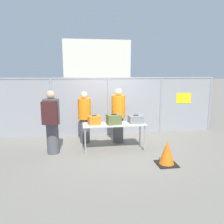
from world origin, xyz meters
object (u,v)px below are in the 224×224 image
suitcase_olive (114,119)px  suitcase_grey (136,119)px  inspection_table (114,126)px  utility_trailer (137,112)px  traveler_hooded (52,120)px  security_worker_far (85,117)px  suitcase_orange (94,120)px  traffic_cone (167,153)px  security_worker_near (118,115)px

suitcase_olive → suitcase_grey: bearing=5.5°
inspection_table → suitcase_grey: (0.67, 0.03, 0.18)m
utility_trailer → traveler_hooded: bearing=-131.9°
security_worker_far → suitcase_olive: bearing=108.2°
suitcase_orange → traveler_hooded: bearing=-171.6°
utility_trailer → traffic_cone: 5.18m
suitcase_olive → utility_trailer: suitcase_olive is taller
security_worker_near → traffic_cone: 2.26m
inspection_table → traveler_hooded: 1.84m
suitcase_orange → security_worker_far: (-0.27, 0.74, -0.04)m
inspection_table → traffic_cone: bearing=-48.6°
security_worker_near → traffic_cone: bearing=107.3°
suitcase_grey → utility_trailer: (1.07, 3.80, -0.51)m
traveler_hooded → traffic_cone: 3.27m
suitcase_olive → security_worker_far: (-0.85, 0.83, -0.06)m
suitcase_orange → traffic_cone: suitcase_orange is taller
suitcase_olive → suitcase_grey: suitcase_olive is taller
inspection_table → security_worker_far: security_worker_far is taller
traveler_hooded → security_worker_near: (2.05, 0.77, -0.07)m
suitcase_orange → utility_trailer: (2.33, 3.78, -0.52)m
suitcase_orange → suitcase_grey: suitcase_orange is taller
suitcase_grey → security_worker_far: (-1.54, 0.76, -0.03)m
inspection_table → suitcase_orange: size_ratio=4.81×
security_worker_near → suitcase_grey: bearing=117.3°
inspection_table → suitcase_grey: suitcase_grey is taller
traveler_hooded → security_worker_near: traveler_hooded is taller
suitcase_olive → security_worker_near: 0.73m
traveler_hooded → security_worker_near: bearing=8.4°
suitcase_grey → utility_trailer: size_ratio=0.12×
suitcase_grey → security_worker_far: security_worker_far is taller
security_worker_far → suitcase_grey: bearing=126.0°
inspection_table → security_worker_far: 1.18m
suitcase_orange → traveler_hooded: traveler_hooded is taller
inspection_table → utility_trailer: (1.74, 3.84, -0.33)m
security_worker_far → utility_trailer: bearing=-158.3°
traveler_hooded → security_worker_near: size_ratio=1.01×
inspection_table → suitcase_orange: (-0.60, 0.06, 0.19)m
traveler_hooded → inspection_table: bearing=-8.4°
inspection_table → traveler_hooded: bearing=-176.1°
utility_trailer → traffic_cone: bearing=-96.5°
suitcase_grey → security_worker_far: size_ratio=0.26×
suitcase_orange → security_worker_far: size_ratio=0.23×
suitcase_grey → security_worker_near: 0.75m
utility_trailer → suitcase_grey: bearing=-105.7°
traveler_hooded → traffic_cone: size_ratio=2.89×
suitcase_orange → security_worker_near: security_worker_near is taller
suitcase_orange → utility_trailer: 4.47m
security_worker_far → inspection_table: bearing=109.8°
security_worker_far → security_worker_near: bearing=144.9°
utility_trailer → traffic_cone: size_ratio=5.87×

